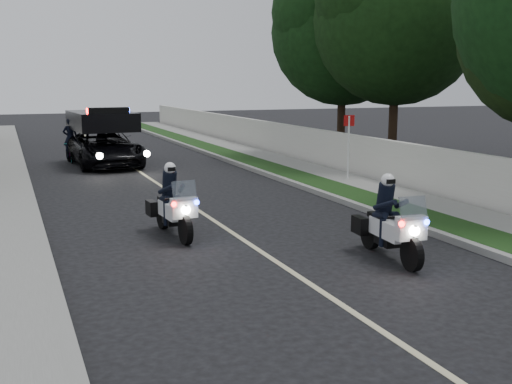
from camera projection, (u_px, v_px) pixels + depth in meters
ground at (287, 269)px, 11.65m from camera, size 120.00×120.00×0.00m
curb_right at (275, 177)px, 22.28m from camera, size 0.20×60.00×0.15m
grass_verge at (293, 176)px, 22.53m from camera, size 1.20×60.00×0.16m
sidewalk_right at (325, 174)px, 23.01m from camera, size 1.40×60.00×0.16m
property_wall at (349, 154)px, 23.26m from camera, size 0.22×60.00×1.50m
curb_left at (30, 192)px, 19.28m from camera, size 0.20×60.00×0.15m
lane_marking at (161, 186)px, 20.79m from camera, size 0.12×50.00×0.01m
police_moto_left at (174, 236)px, 14.11m from camera, size 0.81×1.99×1.66m
police_moto_right at (389, 259)px, 12.30m from camera, size 0.84×2.02×1.68m
police_suv at (105, 166)px, 25.78m from camera, size 2.76×5.44×2.58m
bicycle at (72, 162)px, 26.87m from camera, size 0.65×1.66×0.85m
cyclist at (72, 162)px, 26.87m from camera, size 0.62×0.42×1.69m
sign_post at (348, 183)px, 21.32m from camera, size 0.45×0.45×2.38m
tree_right_c at (391, 165)px, 26.07m from camera, size 8.40×8.40×11.25m
tree_right_d at (340, 156)px, 28.92m from camera, size 8.32×8.32×10.73m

